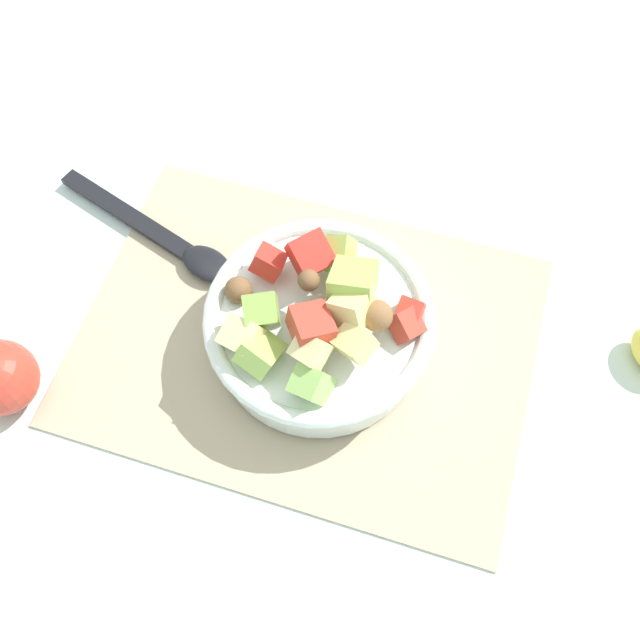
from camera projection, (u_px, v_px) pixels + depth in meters
ground_plane at (307, 340)px, 0.68m from camera, size 2.40×2.40×0.00m
placemat at (307, 339)px, 0.68m from camera, size 0.43×0.32×0.01m
salad_bowl at (320, 323)px, 0.64m from camera, size 0.21×0.21×0.11m
serving_spoon at (171, 242)px, 0.72m from camera, size 0.22×0.10×0.01m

